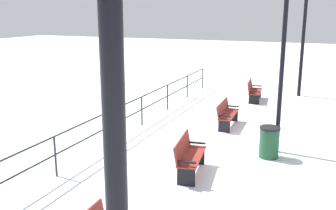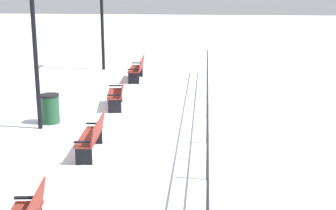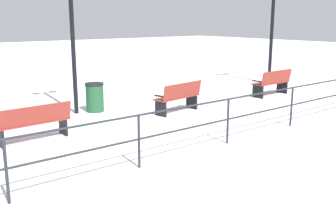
{
  "view_description": "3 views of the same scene",
  "coord_description": "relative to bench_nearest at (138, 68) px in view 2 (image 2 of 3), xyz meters",
  "views": [
    {
      "loc": [
        2.89,
        -10.77,
        3.98
      ],
      "look_at": [
        -1.51,
        -0.07,
        1.15
      ],
      "focal_mm": 41.87,
      "sensor_mm": 36.0,
      "label": 1
    },
    {
      "loc": [
        -2.94,
        13.6,
        4.31
      ],
      "look_at": [
        -1.92,
        0.11,
        0.73
      ],
      "focal_mm": 53.53,
      "sensor_mm": 36.0,
      "label": 2
    },
    {
      "loc": [
        -8.8,
        5.01,
        2.74
      ],
      "look_at": [
        -1.59,
        -0.61,
        0.71
      ],
      "focal_mm": 41.54,
      "sensor_mm": 36.0,
      "label": 3
    }
  ],
  "objects": [
    {
      "name": "ground_plane",
      "position": [
        0.15,
        6.55,
        -0.5
      ],
      "size": [
        80.0,
        80.0,
        0.0
      ],
      "primitive_type": "plane",
      "color": "white",
      "rests_on": "ground"
    },
    {
      "name": "bench_nearest",
      "position": [
        0.0,
        0.0,
        0.0
      ],
      "size": [
        0.61,
        1.67,
        0.95
      ],
      "rotation": [
        0.0,
        0.0,
        0.03
      ],
      "color": "maroon",
      "rests_on": "ground"
    },
    {
      "name": "bench_second",
      "position": [
        0.07,
        4.36,
        -0.01
      ],
      "size": [
        0.74,
        1.63,
        0.92
      ],
      "rotation": [
        0.0,
        0.0,
        0.14
      ],
      "color": "maroon",
      "rests_on": "ground"
    },
    {
      "name": "bench_third",
      "position": [
        -0.07,
        8.73,
        -0.03
      ],
      "size": [
        0.56,
        1.69,
        0.86
      ],
      "rotation": [
        0.0,
        0.0,
        0.04
      ],
      "color": "maroon",
      "rests_on": "ground"
    },
    {
      "name": "lamppost_near",
      "position": [
        1.89,
        -2.26,
        2.58
      ],
      "size": [
        0.31,
        1.01,
        4.42
      ],
      "color": "black",
      "rests_on": "ground"
    },
    {
      "name": "waterfront_railing",
      "position": [
        -2.87,
        6.55,
        0.22
      ],
      "size": [
        0.05,
        16.71,
        1.04
      ],
      "color": "#26282D",
      "rests_on": "ground"
    },
    {
      "name": "trash_bin",
      "position": [
        1.74,
        6.26,
        -0.06
      ],
      "size": [
        0.56,
        0.56,
        0.87
      ],
      "color": "#1E4C2D",
      "rests_on": "ground"
    }
  ]
}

